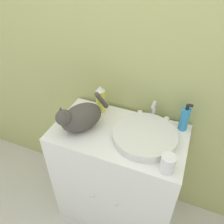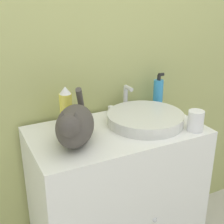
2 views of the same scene
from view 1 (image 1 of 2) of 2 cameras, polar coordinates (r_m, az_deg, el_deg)
The scene contains 8 objects.
wall_back at distance 1.36m, azimuth 6.44°, elevation 14.75°, with size 6.00×0.05×2.50m.
vanity_cabinet at distance 1.67m, azimuth 1.48°, elevation -16.19°, with size 0.82×0.49×0.86m.
sink_basin at distance 1.30m, azimuth 8.52°, elevation -6.12°, with size 0.38×0.38×0.05m.
faucet at distance 1.43m, azimuth 10.75°, elevation -0.06°, with size 0.21×0.08×0.14m.
cat at distance 1.32m, azimuth -8.35°, elevation -1.33°, with size 0.27×0.34×0.22m.
soap_bottle at distance 1.39m, azimuth 18.43°, elevation -1.67°, with size 0.06×0.05×0.19m.
spray_bottle at distance 1.46m, azimuth -3.01°, elevation 3.34°, with size 0.06×0.06×0.20m.
cup at distance 1.15m, azimuth 14.37°, elevation -12.92°, with size 0.07×0.07×0.10m.
Camera 1 is at (0.34, -0.70, 1.77)m, focal length 35.00 mm.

